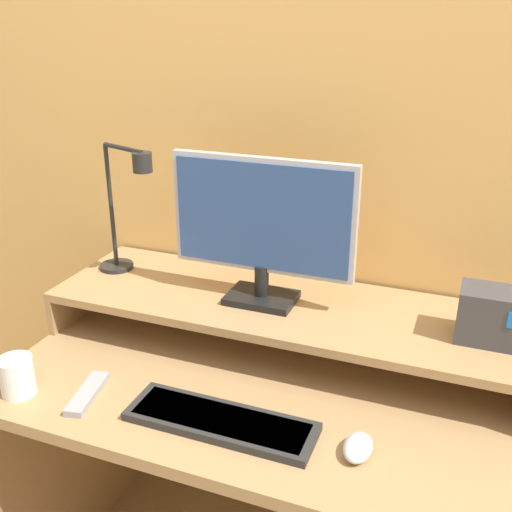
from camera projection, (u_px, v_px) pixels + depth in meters
The scene contains 10 objects.
wall_back at pixel (312, 124), 1.55m from camera, with size 6.00×0.05×2.50m.
desk at pixel (258, 447), 1.50m from camera, with size 1.19×0.69×0.72m.
monitor_shelf at pixel (282, 308), 1.52m from camera, with size 1.19×0.37×0.12m.
monitor at pixel (262, 225), 1.44m from camera, with size 0.46×0.12×0.37m.
desk_lamp at pixel (126, 208), 1.60m from camera, with size 0.21×0.12×0.36m.
router_dock at pixel (491, 315), 1.32m from camera, with size 0.14×0.10×0.12m.
keyboard at pixel (221, 421), 1.25m from camera, with size 0.41×0.13×0.02m.
mouse at pixel (358, 447), 1.16m from camera, with size 0.06×0.09×0.03m.
remote_control at pixel (87, 393), 1.34m from camera, with size 0.07×0.16×0.02m.
mug at pixel (17, 376), 1.34m from camera, with size 0.08×0.08×0.09m.
Camera 1 is at (0.43, -0.78, 1.52)m, focal length 42.00 mm.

